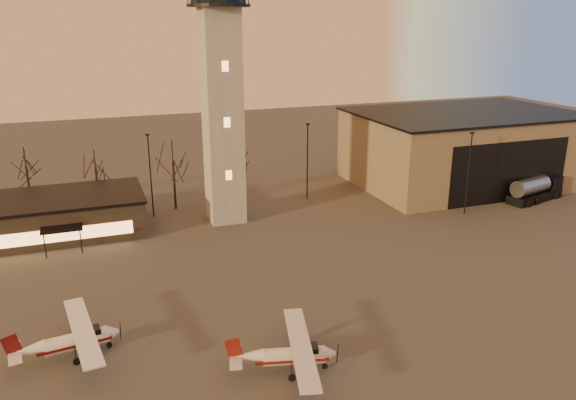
{
  "coord_description": "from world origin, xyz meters",
  "views": [
    {
      "loc": [
        -14.72,
        -31.61,
        22.88
      ],
      "look_at": [
        1.62,
        13.0,
        7.44
      ],
      "focal_mm": 35.0,
      "sensor_mm": 36.0,
      "label": 1
    }
  ],
  "objects": [
    {
      "name": "hangar",
      "position": [
        36.0,
        33.98,
        5.15
      ],
      "size": [
        30.6,
        20.6,
        10.3
      ],
      "color": "#847456",
      "rests_on": "ground"
    },
    {
      "name": "cessna_front",
      "position": [
        -2.95,
        -1.02,
        0.95
      ],
      "size": [
        8.09,
        10.09,
        2.79
      ],
      "rotation": [
        0.0,
        0.0,
        -0.25
      ],
      "color": "silver",
      "rests_on": "ground"
    },
    {
      "name": "cessna_rear",
      "position": [
        -16.72,
        6.02,
        0.97
      ],
      "size": [
        8.16,
        10.29,
        2.83
      ],
      "rotation": [
        0.0,
        0.0,
        0.13
      ],
      "color": "white",
      "rests_on": "ground"
    },
    {
      "name": "terminal",
      "position": [
        -21.99,
        31.98,
        2.16
      ],
      "size": [
        25.4,
        12.2,
        4.3
      ],
      "color": "black",
      "rests_on": "ground"
    },
    {
      "name": "ground",
      "position": [
        0.0,
        0.0,
        0.0
      ],
      "size": [
        220.0,
        220.0,
        0.0
      ],
      "primitive_type": "plane",
      "color": "#3A3836",
      "rests_on": "ground"
    },
    {
      "name": "fuel_truck",
      "position": [
        39.89,
        23.21,
        1.28
      ],
      "size": [
        9.06,
        4.52,
        3.23
      ],
      "rotation": [
        0.0,
        0.0,
        0.24
      ],
      "color": "black",
      "rests_on": "ground"
    },
    {
      "name": "control_tower",
      "position": [
        0.0,
        30.0,
        16.33
      ],
      "size": [
        6.8,
        6.8,
        32.6
      ],
      "color": "gray",
      "rests_on": "ground"
    },
    {
      "name": "light_poles",
      "position": [
        0.5,
        31.0,
        5.41
      ],
      "size": [
        58.5,
        12.25,
        10.14
      ],
      "color": "black",
      "rests_on": "ground"
    },
    {
      "name": "tree_row",
      "position": [
        -13.7,
        39.16,
        5.94
      ],
      "size": [
        37.2,
        9.2,
        8.8
      ],
      "color": "black",
      "rests_on": "ground"
    }
  ]
}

